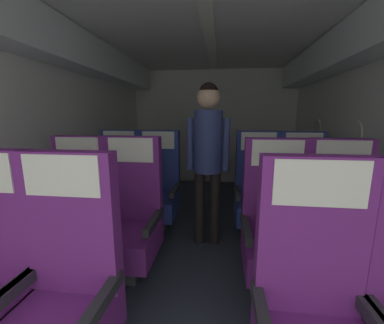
% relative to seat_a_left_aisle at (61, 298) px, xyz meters
% --- Properties ---
extents(ground, '(3.40, 5.55, 0.02)m').
position_rel_seat_a_left_aisle_xyz_m(ground, '(0.58, 1.28, -0.49)').
color(ground, '#2D3342').
extents(fuselage_shell, '(3.28, 5.20, 2.27)m').
position_rel_seat_a_left_aisle_xyz_m(fuselage_shell, '(0.58, 1.54, 1.13)').
color(fuselage_shell, silver).
rests_on(fuselage_shell, ground).
extents(seat_a_left_aisle, '(0.50, 0.52, 1.17)m').
position_rel_seat_a_left_aisle_xyz_m(seat_a_left_aisle, '(0.00, 0.00, 0.00)').
color(seat_a_left_aisle, '#38383D').
rests_on(seat_a_left_aisle, ground).
extents(seat_a_right_window, '(0.50, 0.52, 1.17)m').
position_rel_seat_a_left_aisle_xyz_m(seat_a_right_window, '(1.15, 0.01, 0.00)').
color(seat_a_right_window, '#38383D').
rests_on(seat_a_right_window, ground).
extents(seat_b_left_window, '(0.50, 0.52, 1.17)m').
position_rel_seat_a_left_aisle_xyz_m(seat_b_left_window, '(-0.46, 0.86, 0.00)').
color(seat_b_left_window, '#38383D').
rests_on(seat_b_left_window, ground).
extents(seat_b_left_aisle, '(0.50, 0.52, 1.17)m').
position_rel_seat_a_left_aisle_xyz_m(seat_b_left_aisle, '(0.00, 0.86, 0.00)').
color(seat_b_left_aisle, '#38383D').
rests_on(seat_b_left_aisle, ground).
extents(seat_b_right_aisle, '(0.50, 0.52, 1.17)m').
position_rel_seat_a_left_aisle_xyz_m(seat_b_right_aisle, '(1.63, 0.85, 0.00)').
color(seat_b_right_aisle, '#38383D').
rests_on(seat_b_right_aisle, ground).
extents(seat_b_right_window, '(0.50, 0.52, 1.17)m').
position_rel_seat_a_left_aisle_xyz_m(seat_b_right_window, '(1.16, 0.84, 0.00)').
color(seat_b_right_window, '#38383D').
rests_on(seat_b_right_window, ground).
extents(seat_c_left_window, '(0.50, 0.52, 1.17)m').
position_rel_seat_a_left_aisle_xyz_m(seat_c_left_window, '(-0.46, 1.68, 0.00)').
color(seat_c_left_window, '#38383D').
rests_on(seat_c_left_window, ground).
extents(seat_c_left_aisle, '(0.50, 0.52, 1.17)m').
position_rel_seat_a_left_aisle_xyz_m(seat_c_left_aisle, '(0.01, 1.69, 0.00)').
color(seat_c_left_aisle, '#38383D').
rests_on(seat_c_left_aisle, ground).
extents(seat_c_right_aisle, '(0.50, 0.52, 1.17)m').
position_rel_seat_a_left_aisle_xyz_m(seat_c_right_aisle, '(1.62, 1.68, 0.00)').
color(seat_c_right_aisle, '#38383D').
rests_on(seat_c_right_aisle, ground).
extents(seat_c_right_window, '(0.50, 0.52, 1.17)m').
position_rel_seat_a_left_aisle_xyz_m(seat_c_right_window, '(1.15, 1.69, 0.00)').
color(seat_c_right_window, '#38383D').
rests_on(seat_c_right_window, ground).
extents(flight_attendant, '(0.43, 0.28, 1.65)m').
position_rel_seat_a_left_aisle_xyz_m(flight_attendant, '(0.61, 1.44, 0.54)').
color(flight_attendant, black).
rests_on(flight_attendant, ground).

